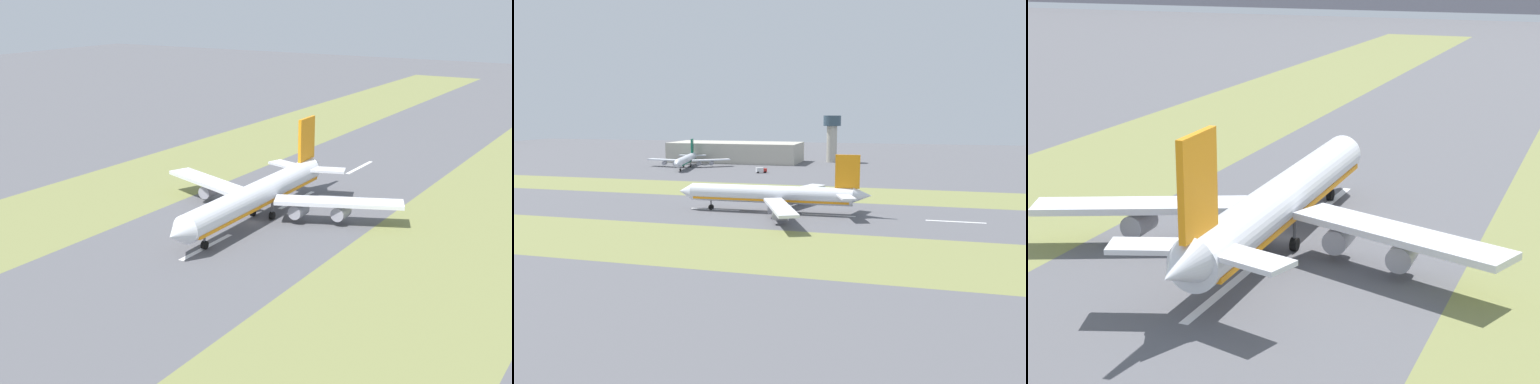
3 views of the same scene
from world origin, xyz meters
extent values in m
plane|color=#56565B|center=(0.00, 0.00, 0.00)|extent=(800.00, 800.00, 0.00)
cube|color=olive|center=(-45.00, 0.00, 0.00)|extent=(40.00, 600.00, 0.01)
cube|color=olive|center=(45.00, 0.00, 0.00)|extent=(40.00, 600.00, 0.01)
cube|color=silver|center=(0.00, -61.57, 0.01)|extent=(1.20, 18.00, 0.01)
cube|color=silver|center=(0.00, -21.57, 0.01)|extent=(1.20, 18.00, 0.01)
cube|color=silver|center=(0.00, 18.43, 0.01)|extent=(1.20, 18.00, 0.01)
cylinder|color=silver|center=(0.08, -1.57, 6.20)|extent=(7.29, 56.12, 6.00)
cone|color=silver|center=(-0.62, 28.92, 6.20)|extent=(5.99, 5.13, 5.88)
cone|color=silver|center=(0.79, -32.57, 7.00)|extent=(5.24, 6.12, 5.10)
cube|color=orange|center=(0.08, -1.57, 4.55)|extent=(6.94, 53.88, 0.70)
cube|color=silver|center=(-17.25, -9.19, 5.30)|extent=(29.01, 16.99, 0.90)
cube|color=silver|center=(17.74, -8.39, 5.30)|extent=(29.25, 15.86, 0.90)
cylinder|color=#93939E|center=(-8.83, -5.78, 2.85)|extent=(3.31, 4.87, 3.20)
cylinder|color=#93939E|center=(-17.74, -9.49, 2.85)|extent=(3.31, 4.87, 3.20)
cylinder|color=#93939E|center=(9.17, -5.37, 2.85)|extent=(3.31, 4.87, 3.20)
cylinder|color=#93939E|center=(18.25, -8.66, 2.85)|extent=(3.31, 4.87, 3.20)
cube|color=orange|center=(0.68, -27.57, 14.70)|extent=(0.98, 8.02, 11.00)
cube|color=silver|center=(-4.82, -27.69, 7.20)|extent=(10.89, 7.46, 0.60)
cube|color=silver|center=(6.18, -27.44, 7.20)|extent=(10.84, 7.09, 0.60)
cylinder|color=#59595E|center=(-0.41, 19.70, 2.50)|extent=(0.50, 0.50, 3.20)
cylinder|color=black|center=(-0.41, 19.70, 0.90)|extent=(0.94, 1.82, 1.80)
cylinder|color=#59595E|center=(-2.45, -4.63, 2.50)|extent=(0.50, 0.50, 3.20)
cylinder|color=black|center=(-2.45, -4.63, 0.90)|extent=(0.94, 1.82, 1.80)
cylinder|color=#59595E|center=(2.75, -4.51, 2.50)|extent=(0.50, 0.50, 3.20)
cylinder|color=black|center=(2.75, -4.51, 0.90)|extent=(0.94, 1.82, 1.80)
cube|color=#B2AD9E|center=(166.15, 65.40, 6.68)|extent=(36.00, 88.98, 13.36)
cylinder|color=#B2AD9E|center=(179.78, 0.88, 12.37)|extent=(7.00, 7.00, 24.73)
cylinder|color=#334756|center=(179.78, 0.88, 28.22)|extent=(12.00, 12.00, 6.98)
cylinder|color=silver|center=(121.15, 82.87, 5.12)|extent=(46.20, 15.06, 4.96)
cone|color=silver|center=(96.58, 77.30, 5.12)|extent=(5.10, 5.65, 4.86)
cone|color=silver|center=(146.12, 88.53, 5.78)|extent=(5.76, 5.20, 4.21)
cube|color=#0F6647|center=(121.15, 82.87, 3.76)|extent=(44.34, 14.40, 0.58)
cube|color=silver|center=(130.16, 70.09, 4.38)|extent=(17.73, 22.50, 0.74)
cube|color=silver|center=(123.77, 98.28, 4.38)|extent=(8.73, 24.44, 0.74)
cylinder|color=#93939E|center=(126.02, 76.35, 2.35)|extent=(4.45, 3.45, 2.64)
cylinder|color=#93939E|center=(130.48, 69.74, 2.35)|extent=(4.45, 3.45, 2.64)
cylinder|color=#93939E|center=(122.73, 90.85, 2.35)|extent=(4.45, 3.45, 2.64)
cylinder|color=#93939E|center=(123.91, 98.74, 2.35)|extent=(4.45, 3.45, 2.64)
cube|color=#0F6647|center=(142.09, 87.62, 12.14)|extent=(6.59, 2.10, 9.09)
cube|color=silver|center=(143.10, 83.19, 5.95)|extent=(7.35, 8.96, 0.50)
cube|color=silver|center=(141.09, 92.05, 5.95)|extent=(4.37, 8.56, 0.50)
cylinder|color=#59595E|center=(104.01, 78.99, 2.06)|extent=(0.41, 0.41, 2.64)
cylinder|color=black|center=(104.01, 78.99, 0.74)|extent=(1.61, 1.05, 1.49)
cylinder|color=#59595E|center=(124.04, 81.32, 2.06)|extent=(0.41, 0.41, 2.64)
cylinder|color=black|center=(124.04, 81.32, 0.74)|extent=(1.61, 1.05, 1.49)
cylinder|color=#59595E|center=(123.09, 85.51, 2.06)|extent=(0.41, 0.41, 2.64)
cylinder|color=black|center=(123.09, 85.51, 0.74)|extent=(1.61, 1.05, 1.49)
cube|color=#B2231E|center=(108.53, 29.38, 1.50)|extent=(2.93, 2.87, 2.00)
cube|color=silver|center=(106.92, 31.91, 1.80)|extent=(4.00, 4.56, 2.60)
cylinder|color=black|center=(109.46, 29.97, 0.50)|extent=(0.83, 1.03, 1.00)
cylinder|color=black|center=(107.60, 28.79, 0.50)|extent=(0.83, 1.03, 1.00)
cylinder|color=black|center=(107.21, 33.51, 0.50)|extent=(0.83, 1.03, 1.00)
cylinder|color=black|center=(105.35, 32.34, 0.50)|extent=(0.83, 1.03, 1.00)
camera|label=1|loc=(-81.28, 132.38, 51.98)|focal=50.00mm
camera|label=2|loc=(-162.07, -43.23, 33.76)|focal=35.00mm
camera|label=3|loc=(40.59, -104.22, 38.12)|focal=60.00mm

